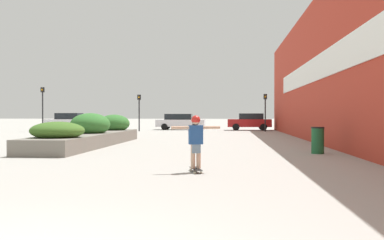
{
  "coord_description": "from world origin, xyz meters",
  "views": [
    {
      "loc": [
        2.12,
        -3.53,
        1.43
      ],
      "look_at": [
        0.72,
        12.54,
        1.24
      ],
      "focal_mm": 40.0,
      "sensor_mm": 36.0,
      "label": 1
    }
  ],
  "objects": [
    {
      "name": "planter_box",
      "position": [
        -4.33,
        15.9,
        0.56
      ],
      "size": [
        2.04,
        11.17,
        1.51
      ],
      "color": "slate",
      "rests_on": "ground_plane"
    },
    {
      "name": "car_center_right",
      "position": [
        4.02,
        36.42,
        0.81
      ],
      "size": [
        3.99,
        2.03,
        1.56
      ],
      "rotation": [
        0.0,
        0.0,
        1.57
      ],
      "color": "maroon",
      "rests_on": "ground_plane"
    },
    {
      "name": "traffic_light_right",
      "position": [
        5.2,
        33.39,
        2.21
      ],
      "size": [
        0.28,
        0.3,
        3.21
      ],
      "color": "black",
      "rests_on": "ground_plane"
    },
    {
      "name": "car_leftmost",
      "position": [
        -2.57,
        37.2,
        0.79
      ],
      "size": [
        4.62,
        1.95,
        1.52
      ],
      "rotation": [
        0.0,
        0.0,
        -1.57
      ],
      "color": "silver",
      "rests_on": "ground_plane"
    },
    {
      "name": "building_wall_right",
      "position": [
        6.72,
        17.73,
        3.68
      ],
      "size": [
        0.67,
        40.18,
        7.36
      ],
      "color": "#B23323",
      "rests_on": "ground_plane"
    },
    {
      "name": "skateboard",
      "position": [
        1.29,
        7.09,
        0.07
      ],
      "size": [
        0.39,
        0.81,
        0.09
      ],
      "rotation": [
        0.0,
        0.0,
        0.28
      ],
      "color": "black",
      "rests_on": "ground_plane"
    },
    {
      "name": "traffic_light_far_left",
      "position": [
        -14.09,
        32.43,
        2.59
      ],
      "size": [
        0.28,
        0.3,
        3.84
      ],
      "color": "black",
      "rests_on": "ground_plane"
    },
    {
      "name": "skateboarder",
      "position": [
        1.29,
        7.09,
        0.9
      ],
      "size": [
        1.21,
        0.42,
        1.33
      ],
      "rotation": [
        0.0,
        0.0,
        0.28
      ],
      "color": "tan",
      "rests_on": "skateboard"
    },
    {
      "name": "trash_bin",
      "position": [
        5.38,
        12.55,
        0.5
      ],
      "size": [
        0.48,
        0.48,
        0.99
      ],
      "color": "#1E5B33",
      "rests_on": "ground_plane"
    },
    {
      "name": "car_center_left",
      "position": [
        -13.25,
        36.14,
        0.83
      ],
      "size": [
        4.06,
        2.03,
        1.6
      ],
      "rotation": [
        0.0,
        0.0,
        1.57
      ],
      "color": "silver",
      "rests_on": "ground_plane"
    },
    {
      "name": "car_rightmost",
      "position": [
        14.51,
        40.48,
        0.74
      ],
      "size": [
        4.28,
        2.04,
        1.4
      ],
      "rotation": [
        0.0,
        0.0,
        1.57
      ],
      "color": "silver",
      "rests_on": "ground_plane"
    },
    {
      "name": "traffic_light_left",
      "position": [
        -5.71,
        33.2,
        2.2
      ],
      "size": [
        0.28,
        0.3,
        3.19
      ],
      "color": "black",
      "rests_on": "ground_plane"
    }
  ]
}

